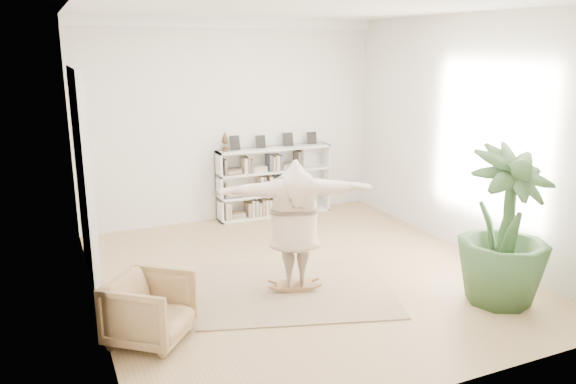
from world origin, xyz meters
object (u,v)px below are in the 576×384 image
object	(u,v)px
person	(295,221)
rocker_board	(295,285)
bookshelf	(274,182)
houseplant	(505,227)
armchair	(150,309)

from	to	relation	value
person	rocker_board	bearing A→B (deg)	-162.65
bookshelf	person	distance (m)	3.44
bookshelf	houseplant	size ratio (longest dim) A/B	1.12
bookshelf	armchair	size ratio (longest dim) A/B	2.73
rocker_board	person	world-z (taller)	person
bookshelf	armchair	world-z (taller)	bookshelf
person	houseplant	world-z (taller)	houseplant
armchair	houseplant	distance (m)	4.29
rocker_board	person	size ratio (longest dim) A/B	0.26
person	houseplant	size ratio (longest dim) A/B	1.05
bookshelf	armchair	distance (m)	4.88
rocker_board	houseplant	xyz separation A→B (m)	(2.20, -1.35, 0.92)
rocker_board	person	distance (m)	0.89
armchair	houseplant	size ratio (longest dim) A/B	0.41
rocker_board	person	bearing A→B (deg)	-162.65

